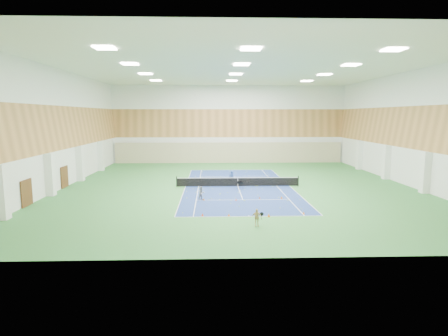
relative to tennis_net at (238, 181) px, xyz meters
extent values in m
plane|color=#327636|center=(0.00, 0.00, -0.55)|extent=(40.00, 40.00, 0.00)
cube|color=navy|center=(0.00, 0.00, -0.55)|extent=(10.97, 23.77, 0.01)
cube|color=#C6B793|center=(0.00, 19.75, 1.05)|extent=(35.40, 0.16, 3.20)
cube|color=#593319|center=(-17.92, -8.00, 0.55)|extent=(0.08, 1.80, 2.20)
cube|color=#593319|center=(-17.92, 0.00, 0.55)|extent=(0.08, 1.80, 2.20)
imported|color=navy|center=(-0.63, 0.60, 0.23)|extent=(0.66, 0.56, 1.55)
imported|color=gray|center=(-3.65, -6.28, 0.05)|extent=(0.74, 0.69, 1.21)
imported|color=tan|center=(0.26, -14.26, 0.05)|extent=(0.72, 0.33, 1.20)
cone|color=#D6650B|center=(-3.45, -6.47, -0.45)|extent=(0.18, 0.18, 0.20)
cone|color=#FF470D|center=(-0.62, -6.64, -0.46)|extent=(0.17, 0.17, 0.19)
cone|color=#D64B0B|center=(1.54, -5.98, -0.46)|extent=(0.17, 0.17, 0.19)
cone|color=orange|center=(3.51, -6.01, -0.43)|extent=(0.21, 0.21, 0.23)
cone|color=#E9430C|center=(-3.45, -11.65, -0.44)|extent=(0.20, 0.20, 0.22)
cone|color=orange|center=(-1.49, -11.76, -0.45)|extent=(0.19, 0.19, 0.21)
cone|color=orange|center=(1.44, -12.01, -0.43)|extent=(0.22, 0.22, 0.25)
cone|color=orange|center=(4.18, -11.38, -0.45)|extent=(0.19, 0.19, 0.20)
camera|label=1|loc=(-2.77, -38.58, 6.83)|focal=30.00mm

